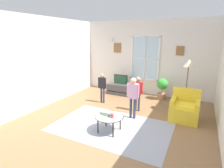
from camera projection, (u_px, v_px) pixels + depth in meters
ground_plane at (110, 125)px, 4.90m from camera, size 5.85×6.86×0.02m
back_wall at (145, 58)px, 7.27m from camera, size 5.25×0.17×2.98m
side_wall_left at (35, 64)px, 5.68m from camera, size 0.12×6.26×2.98m
area_rug at (111, 127)px, 4.77m from camera, size 3.06×1.96×0.01m
tv_stand at (121, 89)px, 7.42m from camera, size 1.10×0.45×0.44m
television at (121, 79)px, 7.30m from camera, size 0.58×0.08×0.39m
armchair at (184, 109)px, 5.12m from camera, size 0.76×0.74×0.87m
coffee_table at (109, 117)px, 4.44m from camera, size 0.73×0.73×0.42m
book_stack at (106, 113)px, 4.53m from camera, size 0.26×0.19×0.07m
cup at (112, 116)px, 4.33m from camera, size 0.08×0.08×0.11m
remote_near_books at (110, 115)px, 4.46m from camera, size 0.06×0.14×0.02m
person_red_shirt at (138, 90)px, 5.63m from camera, size 0.34×0.15×1.13m
person_pink_shirt at (133, 93)px, 5.09m from camera, size 0.37×0.17×1.22m
person_black_shirt at (102, 85)px, 6.36m from camera, size 0.32×0.15×1.08m
potted_plant_by_window at (162, 87)px, 6.76m from camera, size 0.41×0.41×0.82m
floor_lamp at (188, 68)px, 5.35m from camera, size 0.32×0.32×1.68m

